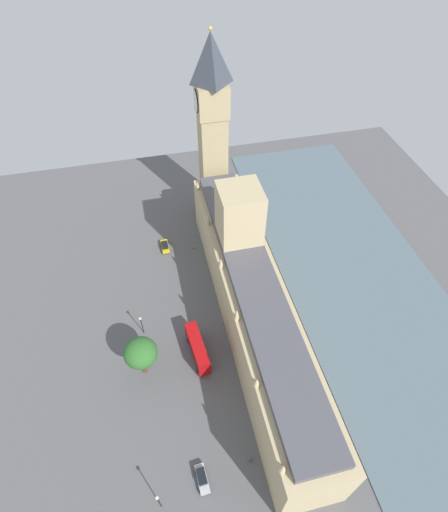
# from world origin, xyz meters

# --- Properties ---
(ground_plane) EXTENTS (142.78, 142.78, 0.00)m
(ground_plane) POSITION_xyz_m (0.00, 0.00, 0.00)
(ground_plane) COLOR #565659
(river_thames) EXTENTS (36.27, 128.50, 0.25)m
(river_thames) POSITION_xyz_m (-31.30, 0.00, 0.12)
(river_thames) COLOR slate
(river_thames) RESTS_ON ground
(parliament_building) EXTENTS (11.90, 72.78, 27.96)m
(parliament_building) POSITION_xyz_m (-1.99, -1.81, 8.56)
(parliament_building) COLOR tan
(parliament_building) RESTS_ON ground
(clock_tower) EXTENTS (7.44, 7.44, 48.22)m
(clock_tower) POSITION_xyz_m (-2.26, -40.83, 24.90)
(clock_tower) COLOR tan
(clock_tower) RESTS_ON ground
(car_yellow_cab_leading) EXTENTS (1.98, 4.55, 1.74)m
(car_yellow_cab_leading) POSITION_xyz_m (13.66, -28.01, 0.89)
(car_yellow_cab_leading) COLOR gold
(car_yellow_cab_leading) RESTS_ON ground
(double_decker_bus_trailing) EXTENTS (3.65, 10.71, 4.75)m
(double_decker_bus_trailing) POSITION_xyz_m (10.95, 4.41, 2.63)
(double_decker_bus_trailing) COLOR #B20C0F
(double_decker_bus_trailing) RESTS_ON ground
(car_silver_corner) EXTENTS (2.05, 4.88, 1.74)m
(car_silver_corner) POSITION_xyz_m (14.63, 27.97, 0.89)
(car_silver_corner) COLOR #B7B7BC
(car_silver_corner) RESTS_ON ground
(pedestrian_far_end) EXTENTS (0.60, 0.66, 1.57)m
(pedestrian_far_end) POSITION_xyz_m (6.65, -26.01, 0.71)
(pedestrian_far_end) COLOR gray
(pedestrian_far_end) RESTS_ON ground
(pedestrian_kerbside) EXTENTS (0.60, 0.50, 1.58)m
(pedestrian_kerbside) POSITION_xyz_m (5.91, 26.96, 0.71)
(pedestrian_kerbside) COLOR #336B60
(pedestrian_kerbside) RESTS_ON ground
(plane_tree_midblock) EXTENTS (4.73, 4.73, 8.43)m
(plane_tree_midblock) POSITION_xyz_m (22.36, 5.69, 6.36)
(plane_tree_midblock) COLOR brown
(plane_tree_midblock) RESTS_ON ground
(plane_tree_by_river_gate) EXTENTS (6.50, 6.50, 10.46)m
(plane_tree_by_river_gate) POSITION_xyz_m (22.00, 5.81, 7.66)
(plane_tree_by_river_gate) COLOR brown
(plane_tree_by_river_gate) RESTS_ON ground
(street_lamp_near_tower) EXTENTS (0.56, 0.56, 5.88)m
(street_lamp_near_tower) POSITION_xyz_m (21.58, -3.51, 4.14)
(street_lamp_near_tower) COLOR black
(street_lamp_near_tower) RESTS_ON ground
(street_lamp_opposite_hall) EXTENTS (0.56, 0.56, 6.20)m
(street_lamp_opposite_hall) POSITION_xyz_m (21.95, 30.28, 4.34)
(street_lamp_opposite_hall) COLOR black
(street_lamp_opposite_hall) RESTS_ON ground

